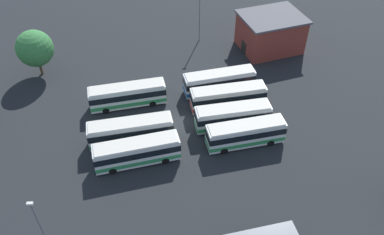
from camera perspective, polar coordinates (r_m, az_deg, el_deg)
ground_plane at (r=56.73m, az=-1.42°, el=-0.85°), size 91.73×91.73×0.00m
bus_row0_slot0 at (r=50.71m, az=-7.90°, el=-4.90°), size 11.16×4.71×3.51m
bus_row0_slot1 at (r=53.55m, az=-8.78°, el=-1.90°), size 11.51×4.28×3.51m
bus_row0_slot3 at (r=59.41m, az=-9.22°, el=3.19°), size 11.48×4.48×3.51m
bus_row1_slot0 at (r=53.04m, az=7.70°, el=-2.28°), size 10.75×4.33×3.51m
bus_row1_slot1 at (r=55.39m, az=5.87°, el=0.21°), size 10.71×3.94×3.51m
bus_row1_slot2 at (r=58.54m, az=5.20°, el=2.95°), size 11.28×4.09×3.51m
bus_row1_slot3 at (r=61.47m, az=3.94°, el=5.19°), size 11.25×4.62×3.51m
depot_building at (r=72.53m, az=11.18°, el=11.93°), size 12.47×11.13×6.27m
lamp_post_far_corner at (r=72.69m, az=1.08°, el=14.40°), size 0.56×0.28×9.02m
lamp_post_by_building at (r=42.13m, az=-20.78°, el=-14.77°), size 0.56×0.28×9.31m
tree_northeast at (r=68.07m, az=-21.64°, el=9.20°), size 5.82×5.82×7.81m
puddle_near_shelter at (r=62.34m, az=-7.41°, el=3.36°), size 1.94×1.94×0.01m
puddle_front_lane at (r=57.66m, az=-10.00°, el=-0.76°), size 3.35×3.35×0.01m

